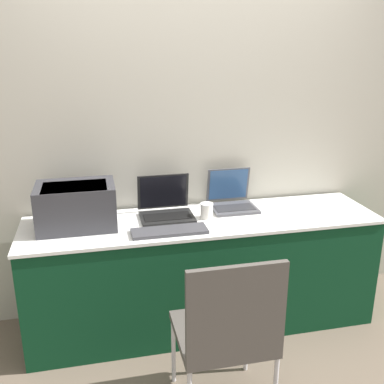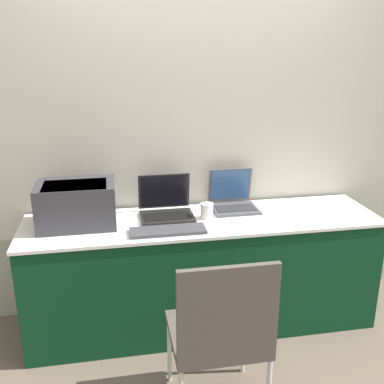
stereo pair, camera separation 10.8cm
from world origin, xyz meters
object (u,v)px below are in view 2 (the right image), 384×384
laptop_left (166,207)px  coffee_cup (207,211)px  laptop_right (233,200)px  printer (76,203)px  chair (221,329)px  external_keyboard (168,231)px

laptop_left → coffee_cup: (0.25, -0.10, -0.01)m
laptop_left → laptop_right: laptop_left is taller
laptop_left → printer: bearing=-173.3°
laptop_right → coffee_cup: bearing=-143.7°
laptop_left → chair: laptop_left is taller
printer → laptop_right: printer is taller
printer → coffee_cup: printer is taller
coffee_cup → chair: 0.90m
printer → laptop_left: bearing=6.7°
laptop_left → chair: 1.00m
external_keyboard → chair: bearing=-75.8°
printer → chair: size_ratio=0.51×
printer → laptop_right: 1.05m
coffee_cup → chair: chair is taller
laptop_left → coffee_cup: bearing=-21.7°
laptop_left → laptop_right: size_ratio=1.13×
printer → laptop_left: 0.58m
printer → chair: (0.71, -0.88, -0.39)m
coffee_cup → chair: bearing=-97.4°
coffee_cup → chair: size_ratio=0.11×
chair → external_keyboard: bearing=104.2°
printer → chair: bearing=-51.2°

